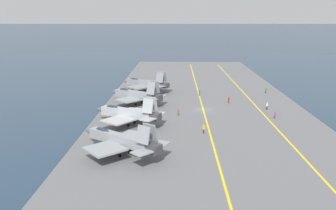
{
  "coord_description": "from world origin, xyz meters",
  "views": [
    {
      "loc": [
        -83.97,
        6.64,
        22.69
      ],
      "look_at": [
        -5.53,
        8.46,
        2.9
      ],
      "focal_mm": 38.0,
      "sensor_mm": 36.0,
      "label": 1
    }
  ],
  "objects": [
    {
      "name": "parked_jet_fourth",
      "position": [
        21.19,
        15.85,
        2.9
      ],
      "size": [
        13.51,
        16.12,
        6.35
      ],
      "color": "gray",
      "rests_on": "carrier_deck"
    },
    {
      "name": "carrier_deck",
      "position": [
        0.0,
        0.0,
        0.2
      ],
      "size": [
        183.97,
        49.79,
        0.4
      ],
      "primitive_type": "cube",
      "color": "slate",
      "rests_on": "ground"
    },
    {
      "name": "parked_jet_third",
      "position": [
        5.14,
        16.98,
        2.84
      ],
      "size": [
        12.83,
        15.54,
        6.52
      ],
      "color": "gray",
      "rests_on": "carrier_deck"
    },
    {
      "name": "crew_brown_vest",
      "position": [
        -5.76,
        6.11,
        1.4
      ],
      "size": [
        0.27,
        0.39,
        1.81
      ],
      "color": "#4C473D",
      "rests_on": "carrier_deck"
    },
    {
      "name": "crew_blue_vest",
      "position": [
        15.54,
        -0.05,
        1.38
      ],
      "size": [
        0.45,
        0.45,
        1.78
      ],
      "color": "#4C473D",
      "rests_on": "carrier_deck"
    },
    {
      "name": "crew_purple_vest",
      "position": [
        -7.36,
        -15.44,
        1.32
      ],
      "size": [
        0.39,
        0.45,
        1.67
      ],
      "color": "#4C473D",
      "rests_on": "carrier_deck"
    },
    {
      "name": "deck_stripe_centerline",
      "position": [
        0.0,
        0.0,
        0.4
      ],
      "size": [
        165.57,
        0.36,
        0.01
      ],
      "primitive_type": "cube",
      "color": "yellow",
      "rests_on": "carrier_deck"
    },
    {
      "name": "deck_stripe_foul_line",
      "position": [
        0.0,
        -13.69,
        0.4
      ],
      "size": [
        165.57,
        2.21,
        0.01
      ],
      "primitive_type": "cube",
      "rotation": [
        0.0,
        0.0,
        0.01
      ],
      "color": "yellow",
      "rests_on": "carrier_deck"
    },
    {
      "name": "ground_plane",
      "position": [
        0.0,
        0.0,
        0.0
      ],
      "size": [
        2000.0,
        2000.0,
        0.0
      ],
      "primitive_type": "plane",
      "color": "#23384C"
    },
    {
      "name": "crew_yellow_vest",
      "position": [
        -18.22,
        1.24,
        1.41
      ],
      "size": [
        0.44,
        0.46,
        1.84
      ],
      "color": "#383328",
      "rests_on": "carrier_deck"
    },
    {
      "name": "crew_red_vest",
      "position": [
        6.92,
        -7.18,
        1.39
      ],
      "size": [
        0.42,
        0.46,
        1.8
      ],
      "color": "#383328",
      "rests_on": "carrier_deck"
    },
    {
      "name": "parked_jet_second",
      "position": [
        -12.72,
        16.7,
        2.91
      ],
      "size": [
        13.44,
        15.67,
        6.33
      ],
      "color": "#A8AAAF",
      "rests_on": "carrier_deck"
    },
    {
      "name": "parked_jet_nearest",
      "position": [
        -29.0,
        15.72,
        2.9
      ],
      "size": [
        13.73,
        15.94,
        6.09
      ],
      "color": "gray",
      "rests_on": "carrier_deck"
    },
    {
      "name": "crew_white_vest",
      "position": [
        0.16,
        -15.53,
        1.42
      ],
      "size": [
        0.44,
        0.46,
        1.86
      ],
      "color": "#232328",
      "rests_on": "carrier_deck"
    },
    {
      "name": "crew_green_vest",
      "position": [
        19.4,
        -19.91,
        1.35
      ],
      "size": [
        0.45,
        0.45,
        1.73
      ],
      "color": "#383328",
      "rests_on": "carrier_deck"
    }
  ]
}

